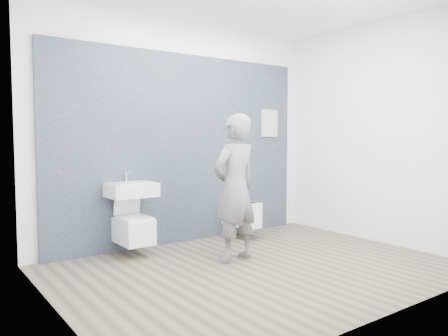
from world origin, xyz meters
TOP-DOWN VIEW (x-y plane):
  - ground at (0.00, 0.00)m, footprint 4.00×4.00m
  - room_shell at (0.00, 0.00)m, footprint 4.00×4.00m
  - tile_wall at (0.00, 1.47)m, footprint 3.60×0.06m
  - washbasin at (-0.84, 1.24)m, footprint 0.53×0.40m
  - toilet_square at (-0.84, 1.20)m, footprint 0.33×0.48m
  - toilet_rounded at (0.74, 1.15)m, footprint 0.34×0.58m
  - info_placard at (1.42, 1.43)m, footprint 0.29×0.03m
  - visitor at (-0.02, 0.36)m, footprint 0.63×0.46m

SIDE VIEW (x-z plane):
  - ground at x=0.00m, z-range 0.00..0.00m
  - tile_wall at x=0.00m, z-range -1.20..1.20m
  - info_placard at x=1.42m, z-range -0.20..0.20m
  - toilet_square at x=-0.84m, z-range -0.02..0.64m
  - toilet_rounded at x=0.74m, z-range 0.16..0.48m
  - washbasin at x=-0.84m, z-range 0.56..0.95m
  - visitor at x=-0.02m, z-range 0.00..1.60m
  - room_shell at x=0.00m, z-range -0.26..3.74m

